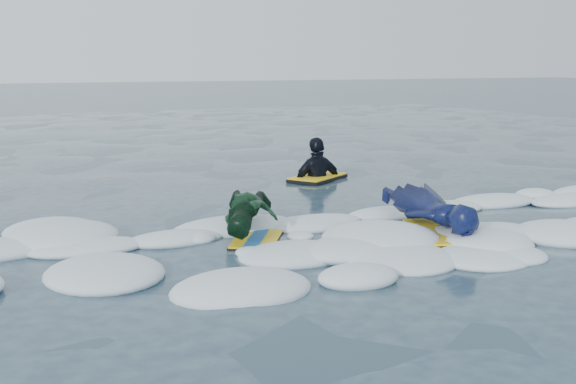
{
  "coord_description": "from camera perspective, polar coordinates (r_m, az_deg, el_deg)",
  "views": [
    {
      "loc": [
        -2.63,
        -5.59,
        1.82
      ],
      "look_at": [
        0.51,
        1.6,
        0.39
      ],
      "focal_mm": 45.0,
      "sensor_mm": 36.0,
      "label": 1
    }
  ],
  "objects": [
    {
      "name": "waiting_rider_unit",
      "position": [
        11.19,
        2.34,
        0.51
      ],
      "size": [
        1.15,
        1.04,
        1.52
      ],
      "rotation": [
        0.0,
        0.0,
        0.6
      ],
      "color": "black",
      "rests_on": "ground"
    },
    {
      "name": "foam_band",
      "position": [
        7.35,
        -1.85,
        -4.03
      ],
      "size": [
        12.0,
        3.1,
        0.3
      ],
      "primitive_type": null,
      "color": "white",
      "rests_on": "ground"
    },
    {
      "name": "prone_child_unit",
      "position": [
        7.41,
        -3.04,
        -1.96
      ],
      "size": [
        1.1,
        1.37,
        0.48
      ],
      "rotation": [
        0.0,
        0.0,
        1.04
      ],
      "color": "black",
      "rests_on": "ground"
    },
    {
      "name": "ground",
      "position": [
        6.44,
        1.58,
        -6.11
      ],
      "size": [
        120.0,
        120.0,
        0.0
      ],
      "primitive_type": "plane",
      "color": "#18243B",
      "rests_on": "ground"
    },
    {
      "name": "prone_woman_unit",
      "position": [
        7.83,
        11.43,
        -1.53
      ],
      "size": [
        0.98,
        1.87,
        0.47
      ],
      "rotation": [
        0.0,
        0.0,
        1.27
      ],
      "color": "black",
      "rests_on": "ground"
    }
  ]
}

